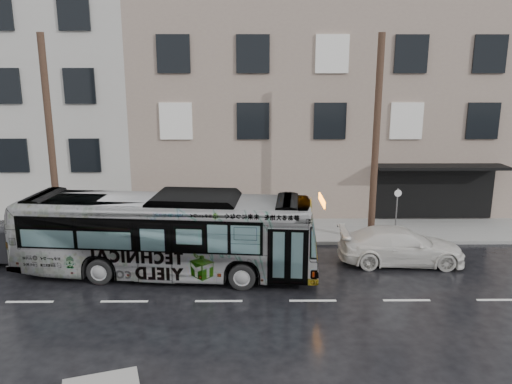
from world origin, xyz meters
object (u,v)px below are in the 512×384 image
utility_pole_rear (51,142)px  dark_sedan (19,243)px  sign_post (396,215)px  white_sedan (401,246)px  utility_pole_front (376,141)px  bus (167,234)px

utility_pole_rear → dark_sedan: 4.47m
sign_post → dark_sedan: size_ratio=0.51×
utility_pole_rear → white_sedan: (14.65, -2.37, -3.92)m
utility_pole_rear → dark_sedan: (-0.85, -2.08, -3.87)m
utility_pole_front → utility_pole_rear: size_ratio=1.00×
bus → white_sedan: size_ratio=2.28×
utility_pole_front → utility_pole_rear: same height
utility_pole_front → dark_sedan: utility_pole_front is taller
sign_post → white_sedan: 2.49m
utility_pole_rear → dark_sedan: size_ratio=1.90×
bus → dark_sedan: size_ratio=2.42×
bus → dark_sedan: 6.44m
bus → utility_pole_front: bearing=-62.7°
utility_pole_front → utility_pole_rear: 14.00m
white_sedan → bus: bearing=98.6°
sign_post → white_sedan: (-0.45, -2.37, -0.62)m
utility_pole_front → utility_pole_rear: (-14.00, 0.00, 0.00)m
bus → white_sedan: bearing=-77.9°
white_sedan → dark_sedan: (-15.50, 0.29, 0.05)m
sign_post → bus: bus is taller
utility_pole_front → dark_sedan: bearing=-172.0°
dark_sedan → white_sedan: bearing=-92.5°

